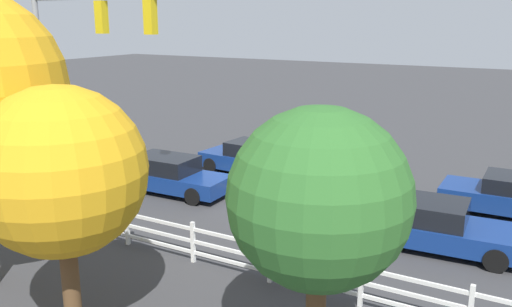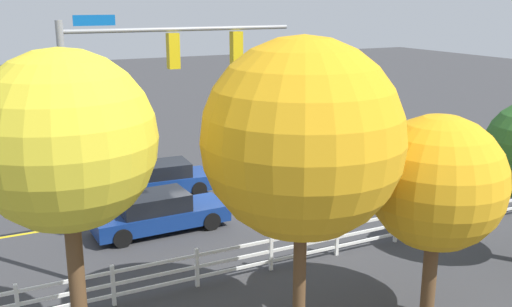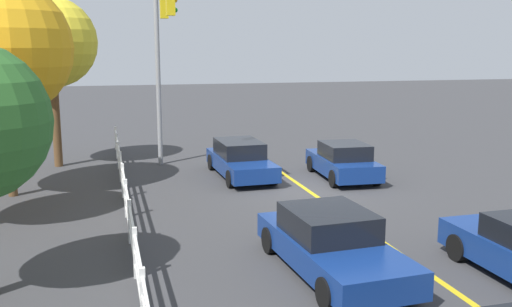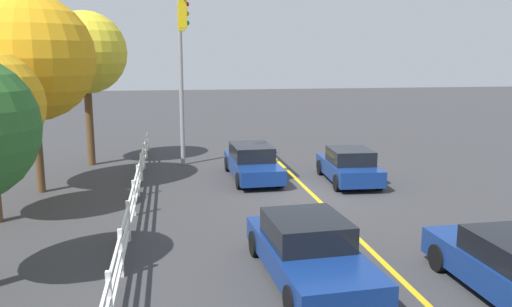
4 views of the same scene
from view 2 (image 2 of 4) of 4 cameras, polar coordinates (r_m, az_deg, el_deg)
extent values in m
plane|color=#38383A|center=(23.53, -4.60, -4.92)|extent=(120.00, 120.00, 0.00)
cube|color=gold|center=(25.20, 3.87, -3.54)|extent=(28.00, 0.16, 0.01)
cylinder|color=gray|center=(16.77, -17.62, -0.47)|extent=(0.20, 0.20, 7.38)
cylinder|color=gray|center=(17.07, -7.14, 11.90)|extent=(6.71, 0.12, 0.12)
cube|color=#0C59B2|center=(16.38, -15.45, 12.37)|extent=(1.10, 0.03, 0.28)
cube|color=gold|center=(17.01, -8.05, 9.84)|extent=(0.32, 0.28, 1.00)
sphere|color=red|center=(17.13, -8.26, 10.94)|extent=(0.17, 0.17, 0.17)
sphere|color=orange|center=(17.15, -8.22, 9.87)|extent=(0.17, 0.17, 0.17)
sphere|color=#148C19|center=(17.18, -8.18, 8.81)|extent=(0.17, 0.17, 0.17)
cube|color=gold|center=(17.74, -1.92, 10.16)|extent=(0.32, 0.28, 1.00)
sphere|color=red|center=(17.85, -2.13, 11.22)|extent=(0.17, 0.17, 0.17)
sphere|color=orange|center=(17.87, -2.12, 10.20)|extent=(0.17, 0.17, 0.17)
sphere|color=#148C19|center=(17.90, -2.11, 9.18)|extent=(0.17, 0.17, 0.17)
cube|color=navy|center=(20.99, -9.28, -6.07)|extent=(4.74, 1.86, 0.57)
cube|color=black|center=(20.72, -9.96, -4.66)|extent=(2.39, 1.63, 0.60)
cylinder|color=black|center=(22.28, -6.05, -5.22)|extent=(0.65, 0.24, 0.64)
cylinder|color=black|center=(20.88, -4.35, -6.57)|extent=(0.65, 0.24, 0.64)
cylinder|color=black|center=(21.38, -14.05, -6.47)|extent=(0.65, 0.24, 0.64)
cylinder|color=black|center=(19.92, -12.87, -7.99)|extent=(0.65, 0.24, 0.64)
cube|color=navy|center=(29.32, 10.34, -0.05)|extent=(4.63, 1.97, 0.63)
cube|color=black|center=(29.32, 10.74, 1.07)|extent=(2.36, 1.74, 0.51)
cylinder|color=black|center=(27.78, 8.87, -1.27)|extent=(0.64, 0.23, 0.64)
cylinder|color=black|center=(29.17, 6.82, -0.43)|extent=(0.64, 0.23, 0.64)
cylinder|color=black|center=(29.68, 13.76, -0.48)|extent=(0.64, 0.23, 0.64)
cylinder|color=black|center=(30.99, 11.61, 0.28)|extent=(0.64, 0.23, 0.64)
cube|color=navy|center=(25.30, 12.84, -2.62)|extent=(4.87, 2.18, 0.58)
cube|color=black|center=(24.98, 12.51, -1.42)|extent=(2.12, 1.83, 0.59)
cylinder|color=black|center=(27.04, 14.08, -1.99)|extent=(0.65, 0.26, 0.64)
cylinder|color=black|center=(25.86, 16.81, -2.95)|extent=(0.65, 0.26, 0.64)
cylinder|color=black|center=(24.97, 8.69, -3.09)|extent=(0.65, 0.26, 0.64)
cylinder|color=black|center=(23.68, 11.37, -4.21)|extent=(0.65, 0.26, 0.64)
cube|color=navy|center=(24.69, -9.21, -2.83)|extent=(4.15, 1.97, 0.61)
cube|color=black|center=(24.56, -8.81, -1.47)|extent=(1.98, 1.67, 0.56)
cylinder|color=black|center=(23.72, -11.94, -4.21)|extent=(0.65, 0.26, 0.64)
cylinder|color=black|center=(25.23, -12.68, -3.10)|extent=(0.65, 0.26, 0.64)
cylinder|color=black|center=(24.36, -5.57, -3.45)|extent=(0.65, 0.26, 0.64)
cylinder|color=black|center=(25.83, -6.67, -2.42)|extent=(0.65, 0.26, 0.64)
cube|color=#0C4C2D|center=(29.71, 22.24, -0.66)|extent=(4.60, 1.84, 0.70)
cube|color=black|center=(29.39, 22.07, 0.50)|extent=(2.14, 1.64, 0.59)
cylinder|color=black|center=(31.46, 22.91, -0.39)|extent=(0.64, 0.23, 0.64)
cylinder|color=black|center=(29.19, 18.94, -1.12)|extent=(0.64, 0.23, 0.64)
cylinder|color=black|center=(28.10, 21.38, -1.95)|extent=(0.64, 0.23, 0.64)
cube|color=white|center=(23.47, 22.37, -4.59)|extent=(0.10, 0.10, 1.15)
cube|color=white|center=(21.80, 18.24, -5.65)|extent=(0.10, 0.10, 1.15)
cube|color=white|center=(20.28, 13.43, -6.84)|extent=(0.10, 0.10, 1.15)
cube|color=white|center=(18.93, 7.86, -8.15)|extent=(0.10, 0.10, 1.15)
cube|color=white|center=(17.79, 1.47, -9.55)|extent=(0.10, 0.10, 1.15)
cube|color=white|center=(16.91, -5.76, -10.98)|extent=(0.10, 0.10, 1.15)
cube|color=white|center=(16.32, -13.71, -12.34)|extent=(0.10, 0.10, 1.15)
cube|color=white|center=(16.07, -22.16, -13.52)|extent=(0.10, 0.10, 1.15)
cube|color=white|center=(19.44, 10.80, -6.45)|extent=(26.00, 0.06, 0.09)
cube|color=white|center=(19.57, 10.75, -7.41)|extent=(26.00, 0.06, 0.09)
cube|color=white|center=(19.69, 10.70, -8.27)|extent=(26.00, 0.06, 0.09)
cylinder|color=brown|center=(13.98, 4.24, -11.93)|extent=(0.30, 0.30, 3.24)
sphere|color=gold|center=(12.84, 4.52, 1.40)|extent=(4.51, 4.51, 4.51)
cylinder|color=brown|center=(13.38, -16.93, -12.59)|extent=(0.35, 0.35, 3.78)
sphere|color=yellow|center=(12.27, -18.06, 1.18)|extent=(3.70, 3.70, 3.70)
cylinder|color=brown|center=(15.77, 16.51, -11.16)|extent=(0.36, 0.36, 2.32)
sphere|color=gold|center=(14.90, 17.18, -2.73)|extent=(3.37, 3.37, 3.37)
camera|label=1|loc=(18.61, 53.10, 4.47)|focal=38.04mm
camera|label=3|loc=(30.29, 36.29, 6.32)|focal=40.27mm
camera|label=4|loc=(30.68, 33.03, 7.00)|focal=36.32mm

